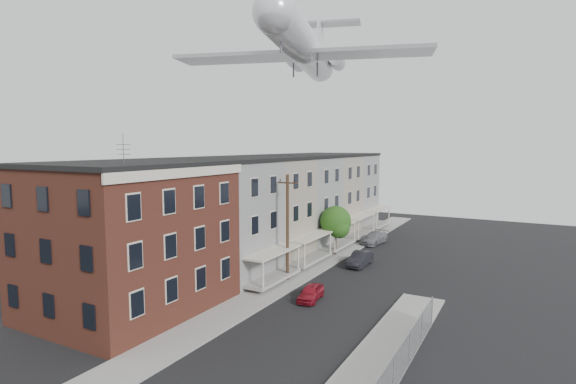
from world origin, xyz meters
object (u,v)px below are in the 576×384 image
object	(u,v)px
car_mid	(360,259)
car_far	(374,238)
street_tree	(336,223)
car_near	(311,293)
utility_pole	(288,226)
airplane	(305,49)

from	to	relation	value
car_mid	car_far	distance (m)	10.05
street_tree	car_near	size ratio (longest dim) A/B	1.57
car_near	car_far	world-z (taller)	car_far
street_tree	car_mid	world-z (taller)	street_tree
street_tree	utility_pole	bearing A→B (deg)	-91.89
utility_pole	car_far	distance (m)	17.87
utility_pole	street_tree	size ratio (longest dim) A/B	1.73
car_near	car_far	distance (m)	20.76
car_near	utility_pole	bearing A→B (deg)	131.14
car_mid	airplane	distance (m)	19.97
utility_pole	car_mid	xyz separation A→B (m)	(3.80, 7.42, -4.00)
car_near	airplane	bearing A→B (deg)	112.68
car_near	car_mid	size ratio (longest dim) A/B	0.81
car_near	street_tree	bearing A→B (deg)	97.40
street_tree	car_mid	distance (m)	5.10
street_tree	car_far	distance (m)	8.06
utility_pole	car_near	world-z (taller)	utility_pole
car_far	airplane	distance (m)	23.48
street_tree	airplane	xyz separation A→B (m)	(-0.78, -5.91, 16.43)
car_mid	airplane	world-z (taller)	airplane
car_mid	car_far	bearing A→B (deg)	100.66
car_far	airplane	bearing A→B (deg)	-93.39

